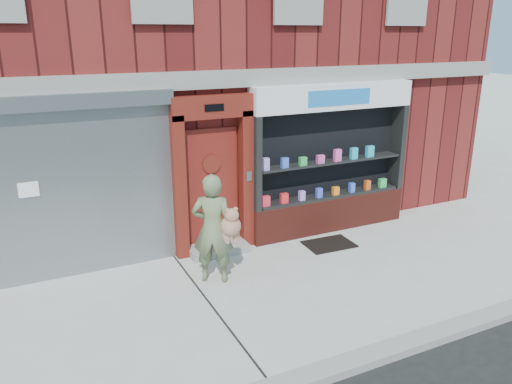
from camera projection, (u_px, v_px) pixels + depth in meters
ground at (299, 283)px, 8.18m from camera, size 80.00×80.00×0.00m
curb at (385, 352)px, 6.32m from camera, size 60.00×0.30×0.12m
building at (178, 29)px, 12.10m from camera, size 12.00×8.16×8.00m
shutter_bay at (81, 175)px, 8.07m from camera, size 3.10×0.30×3.04m
red_door_bay at (213, 175)px, 9.02m from camera, size 1.52×0.58×2.90m
pharmacy_bay at (330, 165)px, 10.04m from camera, size 3.50×0.41×3.00m
woman at (214, 228)px, 8.01m from camera, size 0.83×0.71×1.83m
doormat at (329, 244)px, 9.66m from camera, size 0.97×0.70×0.02m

